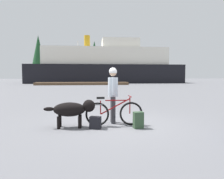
% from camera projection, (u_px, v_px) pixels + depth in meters
% --- Properties ---
extents(ground_plane, '(160.00, 160.00, 0.00)m').
position_uv_depth(ground_plane, '(117.00, 124.00, 6.97)').
color(ground_plane, slate).
extents(bicycle, '(1.77, 0.44, 0.92)m').
position_uv_depth(bicycle, '(114.00, 113.00, 6.75)').
color(bicycle, black).
rests_on(bicycle, ground_plane).
extents(person_cyclist, '(0.32, 0.53, 1.79)m').
position_uv_depth(person_cyclist, '(113.00, 89.00, 7.08)').
color(person_cyclist, '#333338').
rests_on(person_cyclist, ground_plane).
extents(dog, '(1.51, 0.49, 0.82)m').
position_uv_depth(dog, '(73.00, 109.00, 6.51)').
color(dog, black).
rests_on(dog, ground_plane).
extents(backpack, '(0.30, 0.23, 0.48)m').
position_uv_depth(backpack, '(138.00, 120.00, 6.43)').
color(backpack, '#334C33').
rests_on(backpack, ground_plane).
extents(handbag_pannier, '(0.36, 0.27, 0.36)m').
position_uv_depth(handbag_pannier, '(95.00, 123.00, 6.37)').
color(handbag_pannier, black).
rests_on(handbag_pannier, ground_plane).
extents(dock_pier, '(14.10, 2.18, 0.40)m').
position_uv_depth(dock_pier, '(82.00, 84.00, 33.85)').
color(dock_pier, brown).
rests_on(dock_pier, ground_plane).
extents(ferry_boat, '(28.88, 8.07, 9.02)m').
position_uv_depth(ferry_boat, '(106.00, 66.00, 42.71)').
color(ferry_boat, black).
rests_on(ferry_boat, ground_plane).
extents(sailboat_moored, '(7.52, 2.11, 8.14)m').
position_uv_depth(sailboat_moored, '(78.00, 80.00, 43.30)').
color(sailboat_moored, silver).
rests_on(sailboat_moored, ground_plane).
extents(pine_tree_far_left, '(3.42, 3.42, 11.19)m').
position_uv_depth(pine_tree_far_left, '(38.00, 52.00, 53.83)').
color(pine_tree_far_left, '#4C331E').
rests_on(pine_tree_far_left, ground_plane).
extents(pine_tree_center, '(2.87, 2.87, 9.69)m').
position_uv_depth(pine_tree_center, '(94.00, 55.00, 53.07)').
color(pine_tree_center, '#4C331E').
rests_on(pine_tree_center, ground_plane).
extents(pine_tree_far_right, '(4.40, 4.40, 10.14)m').
position_uv_depth(pine_tree_far_right, '(127.00, 57.00, 56.96)').
color(pine_tree_far_right, '#4C331E').
rests_on(pine_tree_far_right, ground_plane).
extents(pine_tree_mid_back, '(3.81, 3.81, 11.69)m').
position_uv_depth(pine_tree_mid_back, '(119.00, 55.00, 62.52)').
color(pine_tree_mid_back, '#4C331E').
rests_on(pine_tree_mid_back, ground_plane).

